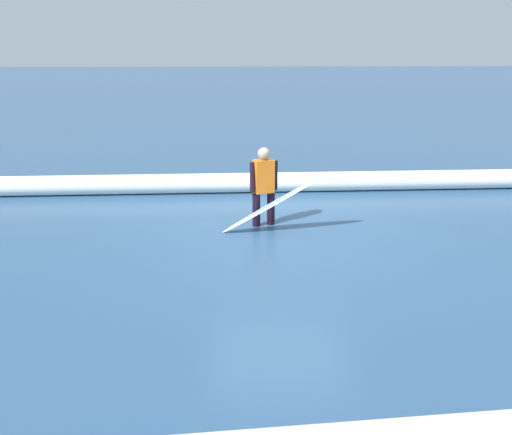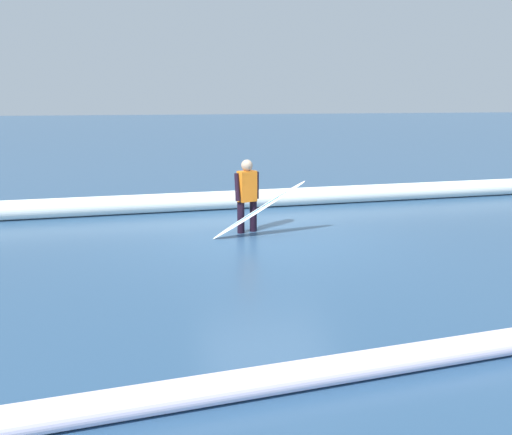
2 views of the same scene
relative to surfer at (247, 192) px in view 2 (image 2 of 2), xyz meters
name	(u,v)px [view 2 (image 2 of 2)]	position (x,y,z in m)	size (l,w,h in m)	color
ground_plane	(268,238)	(-0.28, 0.55, -0.78)	(148.42, 148.42, 0.00)	#2C4E72
surfer	(247,192)	(0.00, 0.00, 0.00)	(0.50, 0.32, 1.41)	black
surfboard	(259,210)	(-0.14, 0.42, -0.26)	(1.78, 0.31, 1.07)	white
wave_crest_foreground	(313,196)	(-2.14, -2.31, -0.57)	(0.43, 0.43, 22.88)	white
wave_crest_midground	(352,367)	(0.22, 5.68, -0.65)	(0.27, 0.27, 19.86)	white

